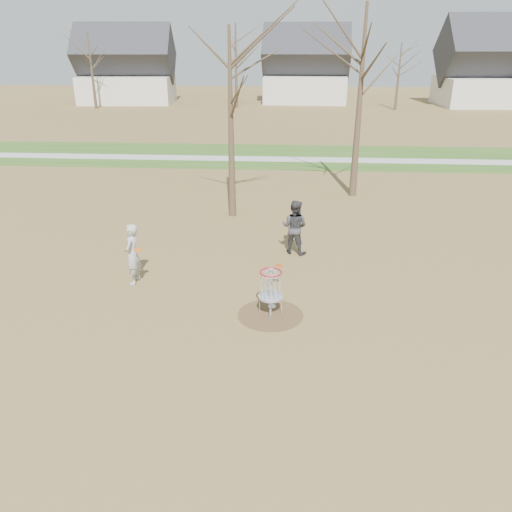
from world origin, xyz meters
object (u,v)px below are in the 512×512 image
at_px(player_standing, 132,254).
at_px(player_throwing, 294,227).
at_px(disc_golf_basket, 271,285).
at_px(disc_grounded, 272,306).

height_order(player_standing, player_throwing, player_throwing).
bearing_deg(disc_golf_basket, player_throwing, 81.97).
height_order(player_standing, disc_grounded, player_standing).
bearing_deg(disc_grounded, player_standing, 163.46).
height_order(disc_grounded, disc_golf_basket, disc_golf_basket).
height_order(player_standing, disc_golf_basket, player_standing).
distance_m(player_throwing, disc_golf_basket, 4.54).
xyz_separation_m(player_standing, disc_grounded, (4.30, -1.28, -0.93)).
xyz_separation_m(disc_grounded, disc_golf_basket, (-0.03, -0.46, 0.89)).
bearing_deg(player_throwing, disc_golf_basket, 102.53).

